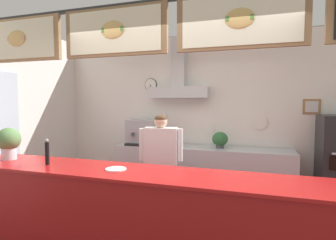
{
  "coord_description": "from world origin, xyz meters",
  "views": [
    {
      "loc": [
        0.84,
        -2.73,
        1.71
      ],
      "look_at": [
        -0.26,
        0.69,
        1.46
      ],
      "focal_mm": 29.24,
      "sensor_mm": 36.0,
      "label": 1
    }
  ],
  "objects": [
    {
      "name": "potted_oregano",
      "position": [
        0.28,
        1.84,
        1.07
      ],
      "size": [
        0.26,
        0.26,
        0.27
      ],
      "color": "#4C4C51",
      "rests_on": "back_prep_counter"
    },
    {
      "name": "shop_worker",
      "position": [
        -0.39,
        0.75,
        0.81
      ],
      "size": [
        0.59,
        0.3,
        1.52
      ],
      "rotation": [
        0.0,
        0.0,
        3.35
      ],
      "color": "#232328",
      "rests_on": "ground_plane"
    },
    {
      "name": "basil_vase",
      "position": [
        -1.95,
        -0.25,
        1.22
      ],
      "size": [
        0.27,
        0.27,
        0.38
      ],
      "color": "silver",
      "rests_on": "service_counter"
    },
    {
      "name": "pepper_grinder",
      "position": [
        -1.33,
        -0.32,
        1.15
      ],
      "size": [
        0.04,
        0.04,
        0.28
      ],
      "color": "black",
      "rests_on": "service_counter"
    },
    {
      "name": "espresso_machine",
      "position": [
        -1.11,
        1.83,
        1.14
      ],
      "size": [
        0.54,
        0.46,
        0.45
      ],
      "color": "#A3A5AD",
      "rests_on": "back_prep_counter"
    },
    {
      "name": "service_counter",
      "position": [
        0.0,
        -0.28,
        0.51
      ],
      "size": [
        4.65,
        0.66,
        1.01
      ],
      "color": "maroon",
      "rests_on": "ground_plane"
    },
    {
      "name": "back_prep_counter",
      "position": [
        -0.04,
        1.86,
        0.45
      ],
      "size": [
        3.01,
        0.61,
        0.92
      ],
      "color": "#B7BABF",
      "rests_on": "ground_plane"
    },
    {
      "name": "potted_rosemary",
      "position": [
        -0.59,
        1.86,
        1.03
      ],
      "size": [
        0.17,
        0.17,
        0.2
      ],
      "color": "#4C4C51",
      "rests_on": "back_prep_counter"
    },
    {
      "name": "back_wall_assembly",
      "position": [
        -0.02,
        2.09,
        1.56
      ],
      "size": [
        5.72,
        2.35,
        2.9
      ],
      "color": "#9E9E99",
      "rests_on": "ground_plane"
    },
    {
      "name": "condiment_plate",
      "position": [
        -0.5,
        -0.29,
        1.02
      ],
      "size": [
        0.21,
        0.21,
        0.01
      ],
      "color": "white",
      "rests_on": "service_counter"
    }
  ]
}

